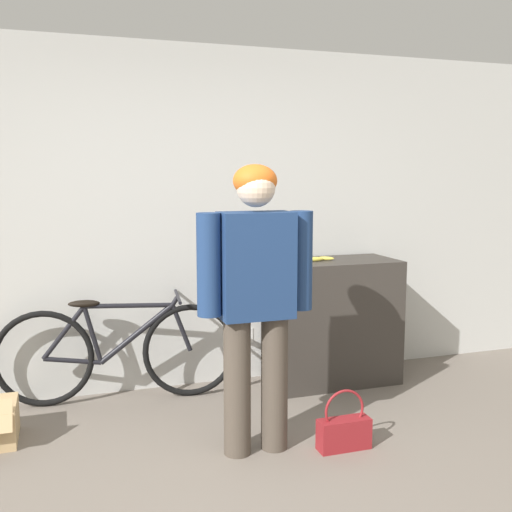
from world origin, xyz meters
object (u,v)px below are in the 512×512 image
person (256,288)px  banana (313,259)px  bicycle (118,351)px  handbag (344,431)px

person → banana: bearing=50.7°
bicycle → banana: banana is taller
person → banana: person is taller
bicycle → handbag: bicycle is taller
banana → handbag: bearing=-103.9°
banana → bicycle: bearing=176.2°
banana → handbag: banana is taller
bicycle → handbag: 1.73m
bicycle → banana: 1.61m
person → handbag: 1.02m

